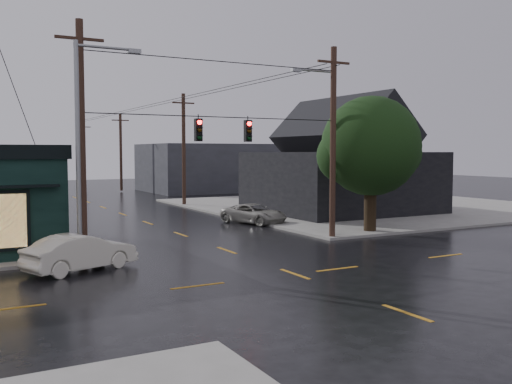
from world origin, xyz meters
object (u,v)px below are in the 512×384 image
corner_tree (371,146)px  utility_pole_ne (332,239)px  sedan_cream (81,252)px  utility_pole_nw (84,261)px  suv_silver (254,214)px

corner_tree → utility_pole_ne: bearing=-167.0°
corner_tree → sedan_cream: size_ratio=1.74×
utility_pole_nw → suv_silver: 14.79m
utility_pole_ne → sedan_cream: utility_pole_ne is taller
utility_pole_nw → suv_silver: (12.50, 7.88, 0.63)m
sedan_cream → suv_silver: bearing=-74.3°
utility_pole_ne → corner_tree: bearing=13.0°
suv_silver → corner_tree: bearing=-84.1°
utility_pole_nw → utility_pole_ne: (13.00, 0.00, 0.00)m
corner_tree → sedan_cream: bearing=-170.8°
utility_pole_nw → sedan_cream: size_ratio=2.30×
utility_pole_nw → sedan_cream: 2.17m
utility_pole_ne → utility_pole_nw: bearing=180.0°
utility_pole_ne → suv_silver: utility_pole_ne is taller
corner_tree → utility_pole_nw: 16.96m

